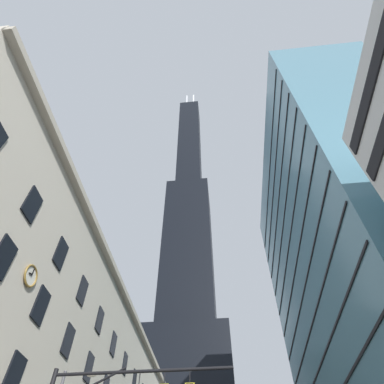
# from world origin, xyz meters

# --- Properties ---
(dark_skyscraper) EXTENTS (26.95, 26.95, 229.73)m
(dark_skyscraper) POSITION_xyz_m (-11.38, 92.47, 69.19)
(dark_skyscraper) COLOR black
(dark_skyscraper) RESTS_ON ground
(glass_office_midrise) EXTENTS (14.28, 40.65, 54.52)m
(glass_office_midrise) POSITION_xyz_m (18.09, 28.02, 27.26)
(glass_office_midrise) COLOR teal
(glass_office_midrise) RESTS_ON ground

